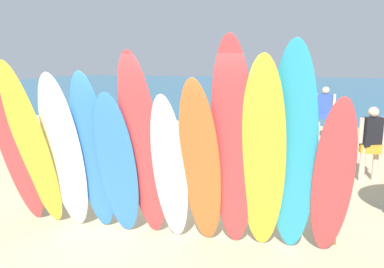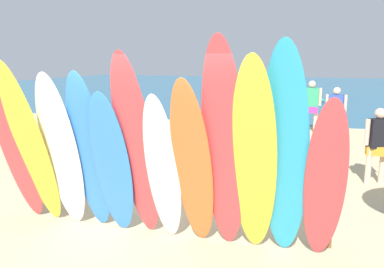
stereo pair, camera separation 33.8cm
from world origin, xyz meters
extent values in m
plane|color=#D3BC8C|center=(0.00, 14.00, 0.00)|extent=(60.00, 60.00, 0.00)
cube|color=teal|center=(0.00, 29.61, 0.01)|extent=(60.00, 40.00, 0.02)
cylinder|color=brown|center=(-2.27, 0.00, 0.29)|extent=(0.07, 0.07, 0.58)
cylinder|color=brown|center=(2.27, 0.00, 0.29)|extent=(0.07, 0.07, 0.58)
cylinder|color=brown|center=(0.00, 0.00, 0.58)|extent=(4.67, 0.06, 0.06)
ellipsoid|color=#D13D42|center=(-2.12, -0.57, 1.18)|extent=(0.54, 0.80, 2.36)
ellipsoid|color=yellow|center=(-1.80, -0.63, 1.22)|extent=(0.62, 0.91, 2.44)
ellipsoid|color=white|center=(-1.37, -0.54, 1.15)|extent=(0.58, 0.63, 2.29)
ellipsoid|color=#337AD1|center=(-0.96, -0.47, 1.16)|extent=(0.54, 0.62, 2.31)
ellipsoid|color=#337AD1|center=(-0.58, -0.54, 1.03)|extent=(0.56, 0.60, 2.06)
ellipsoid|color=#D13D42|center=(-0.21, -0.55, 1.28)|extent=(0.61, 0.81, 2.56)
ellipsoid|color=white|center=(0.16, -0.55, 1.03)|extent=(0.49, 0.66, 2.05)
ellipsoid|color=orange|center=(0.58, -0.60, 1.13)|extent=(0.58, 0.82, 2.26)
ellipsoid|color=#D13D42|center=(0.98, -0.62, 1.36)|extent=(0.55, 0.83, 2.72)
ellipsoid|color=yellow|center=(1.34, -0.60, 1.26)|extent=(0.55, 0.82, 2.52)
ellipsoid|color=#289EC6|center=(1.68, -0.55, 1.34)|extent=(0.62, 0.79, 2.67)
ellipsoid|color=#D13D42|center=(2.15, -0.51, 1.03)|extent=(0.52, 0.71, 2.07)
cylinder|color=beige|center=(3.12, 3.00, 0.37)|extent=(0.11, 0.11, 0.73)
cylinder|color=beige|center=(3.39, 3.13, 0.37)|extent=(0.11, 0.11, 0.73)
cube|color=orange|center=(3.26, 3.06, 0.68)|extent=(0.39, 0.24, 0.18)
cube|color=black|center=(3.26, 3.06, 1.02)|extent=(0.43, 0.35, 0.57)
sphere|color=beige|center=(3.26, 3.06, 1.41)|extent=(0.21, 0.21, 0.21)
cylinder|color=beige|center=(3.04, 2.95, 1.05)|extent=(0.09, 0.09, 0.51)
cylinder|color=beige|center=(1.83, 8.38, 0.42)|extent=(0.13, 0.13, 0.84)
cylinder|color=beige|center=(2.18, 8.42, 0.42)|extent=(0.13, 0.13, 0.84)
cube|color=#B23399|center=(2.01, 8.40, 0.78)|extent=(0.45, 0.28, 0.20)
cube|color=#33A36B|center=(2.01, 8.40, 1.17)|extent=(0.46, 0.27, 0.66)
sphere|color=beige|center=(2.01, 8.40, 1.62)|extent=(0.24, 0.24, 0.24)
cylinder|color=beige|center=(1.73, 8.37, 1.21)|extent=(0.10, 0.10, 0.59)
cylinder|color=beige|center=(2.28, 8.43, 1.21)|extent=(0.10, 0.10, 0.59)
cylinder|color=beige|center=(2.56, 7.31, 0.39)|extent=(0.12, 0.12, 0.78)
cylinder|color=beige|center=(2.88, 7.26, 0.39)|extent=(0.12, 0.12, 0.78)
cube|color=#2D4CB2|center=(2.72, 7.29, 0.72)|extent=(0.42, 0.26, 0.19)
cube|color=#2D4CB2|center=(2.72, 7.29, 1.09)|extent=(0.43, 0.27, 0.61)
sphere|color=beige|center=(2.72, 7.29, 1.51)|extent=(0.22, 0.22, 0.22)
cylinder|color=beige|center=(2.46, 7.32, 1.12)|extent=(0.10, 0.10, 0.55)
cylinder|color=beige|center=(2.98, 7.25, 1.12)|extent=(0.10, 0.10, 0.55)
ellipsoid|color=teal|center=(0.79, 17.50, 0.16)|extent=(4.41, 1.88, 0.35)
camera|label=1|loc=(1.59, -5.10, 2.44)|focal=35.93mm
camera|label=2|loc=(1.91, -5.01, 2.44)|focal=35.93mm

